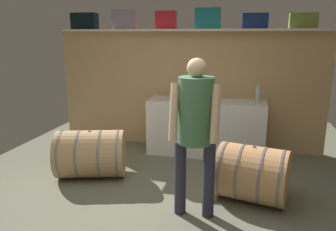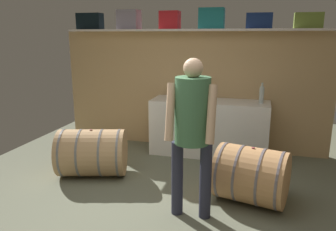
{
  "view_description": "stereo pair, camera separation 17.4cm",
  "coord_description": "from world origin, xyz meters",
  "px_view_note": "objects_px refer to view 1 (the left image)",
  "views": [
    {
      "loc": [
        0.98,
        -2.9,
        1.92
      ],
      "look_at": [
        0.04,
        1.03,
        0.92
      ],
      "focal_mm": 34.99,
      "sensor_mm": 36.0,
      "label": 1
    },
    {
      "loc": [
        1.15,
        -2.86,
        1.92
      ],
      "look_at": [
        0.04,
        1.03,
        0.92
      ],
      "focal_mm": 34.99,
      "sensor_mm": 36.0,
      "label": 2
    }
  ],
  "objects_px": {
    "toolcase_navy": "(255,21)",
    "toolcase_olive": "(303,21)",
    "wine_bottle_clear": "(258,93)",
    "toolcase_teal": "(208,19)",
    "wine_bottle_amber": "(202,92)",
    "toolcase_grey": "(124,20)",
    "wine_glass": "(196,93)",
    "wine_barrel_near": "(252,174)",
    "toolcase_black": "(85,21)",
    "winemaker_pouring": "(195,123)",
    "work_cabinet": "(206,127)",
    "toolcase_red": "(166,20)",
    "wine_barrel_far": "(91,154)"
  },
  "relations": [
    {
      "from": "toolcase_navy",
      "to": "toolcase_olive",
      "type": "xyz_separation_m",
      "value": [
        0.69,
        0.0,
        -0.0
      ]
    },
    {
      "from": "toolcase_navy",
      "to": "wine_bottle_clear",
      "type": "distance_m",
      "value": 1.1
    },
    {
      "from": "toolcase_teal",
      "to": "wine_bottle_clear",
      "type": "height_order",
      "value": "toolcase_teal"
    },
    {
      "from": "wine_bottle_clear",
      "to": "wine_bottle_amber",
      "type": "height_order",
      "value": "wine_bottle_clear"
    },
    {
      "from": "toolcase_grey",
      "to": "toolcase_teal",
      "type": "distance_m",
      "value": 1.39
    },
    {
      "from": "wine_bottle_amber",
      "to": "wine_glass",
      "type": "bearing_deg",
      "value": 123.07
    },
    {
      "from": "wine_bottle_amber",
      "to": "wine_barrel_near",
      "type": "distance_m",
      "value": 1.78
    },
    {
      "from": "toolcase_navy",
      "to": "toolcase_black",
      "type": "bearing_deg",
      "value": 177.52
    },
    {
      "from": "wine_glass",
      "to": "toolcase_black",
      "type": "bearing_deg",
      "value": 179.39
    },
    {
      "from": "toolcase_teal",
      "to": "winemaker_pouring",
      "type": "bearing_deg",
      "value": -88.06
    },
    {
      "from": "toolcase_black",
      "to": "toolcase_olive",
      "type": "relative_size",
      "value": 1.09
    },
    {
      "from": "toolcase_black",
      "to": "work_cabinet",
      "type": "height_order",
      "value": "toolcase_black"
    },
    {
      "from": "toolcase_red",
      "to": "wine_bottle_clear",
      "type": "distance_m",
      "value": 1.87
    },
    {
      "from": "wine_glass",
      "to": "wine_bottle_amber",
      "type": "bearing_deg",
      "value": -56.93
    },
    {
      "from": "toolcase_olive",
      "to": "wine_bottle_amber",
      "type": "relative_size",
      "value": 1.41
    },
    {
      "from": "toolcase_red",
      "to": "toolcase_navy",
      "type": "relative_size",
      "value": 0.83
    },
    {
      "from": "toolcase_grey",
      "to": "winemaker_pouring",
      "type": "bearing_deg",
      "value": -51.58
    },
    {
      "from": "toolcase_teal",
      "to": "wine_barrel_far",
      "type": "relative_size",
      "value": 0.37
    },
    {
      "from": "toolcase_grey",
      "to": "wine_bottle_clear",
      "type": "relative_size",
      "value": 1.13
    },
    {
      "from": "toolcase_grey",
      "to": "toolcase_navy",
      "type": "height_order",
      "value": "toolcase_grey"
    },
    {
      "from": "toolcase_black",
      "to": "toolcase_red",
      "type": "distance_m",
      "value": 1.44
    },
    {
      "from": "toolcase_olive",
      "to": "wine_bottle_amber",
      "type": "distance_m",
      "value": 1.82
    },
    {
      "from": "wine_bottle_amber",
      "to": "wine_barrel_far",
      "type": "xyz_separation_m",
      "value": [
        -1.35,
        -1.25,
        -0.7
      ]
    },
    {
      "from": "toolcase_black",
      "to": "toolcase_teal",
      "type": "distance_m",
      "value": 2.11
    },
    {
      "from": "wine_barrel_far",
      "to": "winemaker_pouring",
      "type": "bearing_deg",
      "value": -39.56
    },
    {
      "from": "toolcase_grey",
      "to": "wine_bottle_clear",
      "type": "xyz_separation_m",
      "value": [
        2.21,
        -0.19,
        -1.12
      ]
    },
    {
      "from": "wine_bottle_clear",
      "to": "toolcase_grey",
      "type": "bearing_deg",
      "value": 175.14
    },
    {
      "from": "toolcase_navy",
      "to": "wine_barrel_near",
      "type": "relative_size",
      "value": 0.42
    },
    {
      "from": "wine_bottle_amber",
      "to": "wine_glass",
      "type": "relative_size",
      "value": 2.22
    },
    {
      "from": "toolcase_teal",
      "to": "toolcase_grey",
      "type": "bearing_deg",
      "value": 177.79
    },
    {
      "from": "toolcase_grey",
      "to": "toolcase_olive",
      "type": "relative_size",
      "value": 0.92
    },
    {
      "from": "toolcase_navy",
      "to": "wine_bottle_clear",
      "type": "xyz_separation_m",
      "value": [
        0.11,
        -0.19,
        -1.08
      ]
    },
    {
      "from": "wine_bottle_clear",
      "to": "wine_glass",
      "type": "bearing_deg",
      "value": 170.39
    },
    {
      "from": "toolcase_black",
      "to": "wine_barrel_far",
      "type": "bearing_deg",
      "value": -66.18
    },
    {
      "from": "work_cabinet",
      "to": "wine_barrel_near",
      "type": "relative_size",
      "value": 2.05
    },
    {
      "from": "toolcase_teal",
      "to": "toolcase_navy",
      "type": "distance_m",
      "value": 0.72
    },
    {
      "from": "wine_bottle_amber",
      "to": "winemaker_pouring",
      "type": "xyz_separation_m",
      "value": [
        0.19,
        -1.92,
        0.02
      ]
    },
    {
      "from": "toolcase_grey",
      "to": "toolcase_red",
      "type": "bearing_deg",
      "value": 2.51
    },
    {
      "from": "toolcase_teal",
      "to": "wine_bottle_amber",
      "type": "relative_size",
      "value": 1.39
    },
    {
      "from": "work_cabinet",
      "to": "toolcase_teal",
      "type": "bearing_deg",
      "value": 101.19
    },
    {
      "from": "toolcase_red",
      "to": "winemaker_pouring",
      "type": "height_order",
      "value": "toolcase_red"
    },
    {
      "from": "toolcase_navy",
      "to": "work_cabinet",
      "type": "height_order",
      "value": "toolcase_navy"
    },
    {
      "from": "toolcase_black",
      "to": "wine_bottle_amber",
      "type": "bearing_deg",
      "value": -8.42
    },
    {
      "from": "wine_bottle_clear",
      "to": "wine_glass",
      "type": "xyz_separation_m",
      "value": [
        -0.99,
        0.17,
        -0.06
      ]
    },
    {
      "from": "wine_barrel_far",
      "to": "toolcase_red",
      "type": "bearing_deg",
      "value": 48.12
    },
    {
      "from": "toolcase_red",
      "to": "toolcase_teal",
      "type": "height_order",
      "value": "toolcase_teal"
    },
    {
      "from": "toolcase_black",
      "to": "winemaker_pouring",
      "type": "relative_size",
      "value": 0.25
    },
    {
      "from": "toolcase_grey",
      "to": "toolcase_red",
      "type": "distance_m",
      "value": 0.71
    },
    {
      "from": "toolcase_teal",
      "to": "winemaker_pouring",
      "type": "height_order",
      "value": "toolcase_teal"
    },
    {
      "from": "wine_bottle_clear",
      "to": "wine_barrel_near",
      "type": "height_order",
      "value": "wine_bottle_clear"
    }
  ]
}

